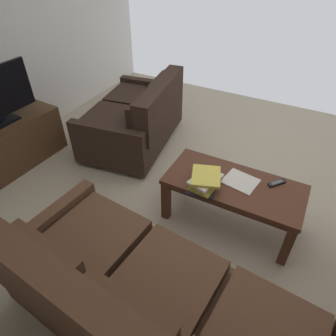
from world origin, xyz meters
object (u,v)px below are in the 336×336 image
tv_remote (277,183)px  loveseat_near (137,118)px  sofa_main (152,312)px  book_stack (205,181)px  coffee_table (233,189)px  tv_stand (11,144)px  loose_magazine (241,181)px

tv_remote → loveseat_near: bearing=-17.7°
sofa_main → book_stack: (0.11, -1.07, 0.18)m
coffee_table → tv_stand: bearing=6.9°
tv_remote → coffee_table: bearing=25.9°
book_stack → loose_magazine: (-0.25, -0.20, -0.06)m
tv_remote → loose_magazine: (0.28, 0.11, -0.01)m
loveseat_near → book_stack: (-1.23, 0.88, 0.18)m
tv_remote → loose_magazine: 0.30m
tv_remote → loose_magazine: tv_remote is taller
loveseat_near → tv_stand: size_ratio=1.30×
loveseat_near → book_stack: 1.52m
loveseat_near → tv_remote: loveseat_near is taller
loveseat_near → tv_stand: loveseat_near is taller
sofa_main → book_stack: 1.09m
sofa_main → book_stack: size_ratio=6.29×
sofa_main → coffee_table: size_ratio=1.80×
tv_stand → coffee_table: bearing=-173.1°
tv_stand → loose_magazine: 2.55m
loveseat_near → book_stack: bearing=144.5°
tv_stand → book_stack: book_stack is taller
sofa_main → loose_magazine: (-0.14, -1.28, 0.12)m
tv_remote → sofa_main: bearing=73.1°
sofa_main → tv_stand: bearing=-21.4°
tv_stand → sofa_main: bearing=158.6°
tv_stand → tv_remote: (-2.80, -0.45, 0.21)m
coffee_table → book_stack: book_stack is taller
loveseat_near → coffee_table: size_ratio=1.26×
loveseat_near → coffee_table: loveseat_near is taller
tv_stand → tv_remote: tv_stand is taller
sofa_main → book_stack: sofa_main is taller
loveseat_near → tv_remote: size_ratio=9.73×
book_stack → tv_remote: 0.62m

